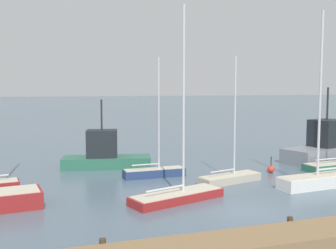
{
  "coord_description": "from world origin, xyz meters",
  "views": [
    {
      "loc": [
        -9.74,
        -17.13,
        6.09
      ],
      "look_at": [
        0.0,
        12.67,
        3.26
      ],
      "focal_mm": 42.84,
      "sensor_mm": 36.0,
      "label": 1
    }
  ],
  "objects_px": {
    "sailboat_5": "(230,177)",
    "fishing_boat_0": "(105,155)",
    "sailboat_6": "(323,178)",
    "channel_buoy_0": "(271,169)",
    "fishing_boat_1": "(324,147)",
    "sailboat_1": "(177,193)",
    "sailboat_0": "(154,171)",
    "channel_buoy_2": "(324,143)",
    "sailboat_3": "(335,164)"
  },
  "relations": [
    {
      "from": "fishing_boat_0",
      "to": "fishing_boat_1",
      "type": "height_order",
      "value": "fishing_boat_1"
    },
    {
      "from": "fishing_boat_1",
      "to": "channel_buoy_2",
      "type": "bearing_deg",
      "value": 34.37
    },
    {
      "from": "sailboat_5",
      "to": "fishing_boat_1",
      "type": "height_order",
      "value": "sailboat_5"
    },
    {
      "from": "sailboat_1",
      "to": "sailboat_5",
      "type": "xyz_separation_m",
      "value": [
        4.71,
        3.03,
        -0.07
      ]
    },
    {
      "from": "fishing_boat_1",
      "to": "channel_buoy_0",
      "type": "height_order",
      "value": "fishing_boat_1"
    },
    {
      "from": "sailboat_0",
      "to": "fishing_boat_1",
      "type": "xyz_separation_m",
      "value": [
        15.38,
        1.54,
        0.75
      ]
    },
    {
      "from": "sailboat_1",
      "to": "channel_buoy_2",
      "type": "relative_size",
      "value": 6.53
    },
    {
      "from": "sailboat_1",
      "to": "channel_buoy_0",
      "type": "bearing_deg",
      "value": 10.62
    },
    {
      "from": "sailboat_5",
      "to": "fishing_boat_0",
      "type": "distance_m",
      "value": 10.17
    },
    {
      "from": "sailboat_0",
      "to": "sailboat_3",
      "type": "relative_size",
      "value": 0.88
    },
    {
      "from": "sailboat_3",
      "to": "sailboat_6",
      "type": "bearing_deg",
      "value": -141.98
    },
    {
      "from": "fishing_boat_1",
      "to": "channel_buoy_0",
      "type": "bearing_deg",
      "value": -173.66
    },
    {
      "from": "sailboat_0",
      "to": "sailboat_3",
      "type": "height_order",
      "value": "sailboat_3"
    },
    {
      "from": "sailboat_3",
      "to": "sailboat_0",
      "type": "bearing_deg",
      "value": 167.24
    },
    {
      "from": "channel_buoy_2",
      "to": "channel_buoy_0",
      "type": "bearing_deg",
      "value": -141.87
    },
    {
      "from": "sailboat_0",
      "to": "fishing_boat_0",
      "type": "height_order",
      "value": "sailboat_0"
    },
    {
      "from": "channel_buoy_0",
      "to": "sailboat_0",
      "type": "bearing_deg",
      "value": 170.99
    },
    {
      "from": "sailboat_5",
      "to": "channel_buoy_0",
      "type": "relative_size",
      "value": 6.86
    },
    {
      "from": "channel_buoy_2",
      "to": "fishing_boat_0",
      "type": "bearing_deg",
      "value": -169.21
    },
    {
      "from": "channel_buoy_2",
      "to": "sailboat_6",
      "type": "bearing_deg",
      "value": -129.52
    },
    {
      "from": "sailboat_6",
      "to": "channel_buoy_0",
      "type": "relative_size",
      "value": 9.01
    },
    {
      "from": "sailboat_6",
      "to": "fishing_boat_0",
      "type": "distance_m",
      "value": 15.74
    },
    {
      "from": "sailboat_5",
      "to": "sailboat_3",
      "type": "bearing_deg",
      "value": -6.81
    },
    {
      "from": "sailboat_6",
      "to": "channel_buoy_0",
      "type": "distance_m",
      "value": 4.66
    },
    {
      "from": "sailboat_1",
      "to": "channel_buoy_0",
      "type": "relative_size",
      "value": 8.84
    },
    {
      "from": "fishing_boat_0",
      "to": "channel_buoy_0",
      "type": "relative_size",
      "value": 5.9
    },
    {
      "from": "sailboat_0",
      "to": "channel_buoy_2",
      "type": "xyz_separation_m",
      "value": [
        21.48,
        8.94,
        -0.12
      ]
    },
    {
      "from": "sailboat_1",
      "to": "channel_buoy_0",
      "type": "height_order",
      "value": "sailboat_1"
    },
    {
      "from": "fishing_boat_1",
      "to": "channel_buoy_2",
      "type": "relative_size",
      "value": 5.1
    },
    {
      "from": "sailboat_6",
      "to": "channel_buoy_2",
      "type": "height_order",
      "value": "sailboat_6"
    },
    {
      "from": "sailboat_5",
      "to": "fishing_boat_0",
      "type": "height_order",
      "value": "sailboat_5"
    },
    {
      "from": "fishing_boat_0",
      "to": "sailboat_3",
      "type": "bearing_deg",
      "value": 171.04
    },
    {
      "from": "sailboat_3",
      "to": "fishing_boat_1",
      "type": "bearing_deg",
      "value": 57.11
    },
    {
      "from": "sailboat_3",
      "to": "fishing_boat_0",
      "type": "distance_m",
      "value": 17.44
    },
    {
      "from": "sailboat_5",
      "to": "sailboat_6",
      "type": "height_order",
      "value": "sailboat_6"
    },
    {
      "from": "sailboat_1",
      "to": "channel_buoy_2",
      "type": "xyz_separation_m",
      "value": [
        21.96,
        15.05,
        -0.16
      ]
    },
    {
      "from": "sailboat_0",
      "to": "sailboat_5",
      "type": "height_order",
      "value": "sailboat_0"
    },
    {
      "from": "sailboat_0",
      "to": "sailboat_6",
      "type": "xyz_separation_m",
      "value": [
        9.23,
        -5.91,
        0.14
      ]
    },
    {
      "from": "sailboat_3",
      "to": "sailboat_5",
      "type": "distance_m",
      "value": 9.44
    },
    {
      "from": "sailboat_3",
      "to": "channel_buoy_0",
      "type": "distance_m",
      "value": 5.21
    },
    {
      "from": "sailboat_3",
      "to": "fishing_boat_1",
      "type": "height_order",
      "value": "sailboat_3"
    },
    {
      "from": "sailboat_3",
      "to": "fishing_boat_1",
      "type": "relative_size",
      "value": 1.13
    },
    {
      "from": "sailboat_0",
      "to": "fishing_boat_0",
      "type": "xyz_separation_m",
      "value": [
        -2.71,
        4.32,
        0.58
      ]
    },
    {
      "from": "sailboat_6",
      "to": "fishing_boat_1",
      "type": "height_order",
      "value": "sailboat_6"
    },
    {
      "from": "sailboat_0",
      "to": "sailboat_1",
      "type": "xyz_separation_m",
      "value": [
        -0.48,
        -6.11,
        0.03
      ]
    },
    {
      "from": "sailboat_3",
      "to": "sailboat_5",
      "type": "bearing_deg",
      "value": -177.48
    },
    {
      "from": "sailboat_1",
      "to": "fishing_boat_1",
      "type": "relative_size",
      "value": 1.28
    },
    {
      "from": "sailboat_5",
      "to": "channel_buoy_2",
      "type": "distance_m",
      "value": 21.02
    },
    {
      "from": "sailboat_1",
      "to": "fishing_boat_1",
      "type": "distance_m",
      "value": 17.62
    },
    {
      "from": "channel_buoy_0",
      "to": "channel_buoy_2",
      "type": "height_order",
      "value": "channel_buoy_2"
    }
  ]
}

